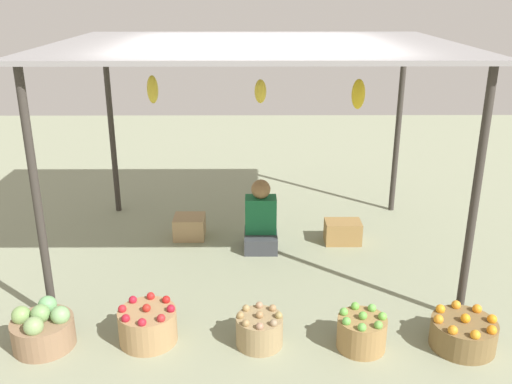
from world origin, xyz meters
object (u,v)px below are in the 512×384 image
object	(u,v)px
wooden_crate_stacked_rear	(190,227)
basket_oranges	(463,333)
basket_cabbages	(43,329)
basket_green_apples	(362,332)
basket_red_apples	(148,325)
basket_potatoes	(259,330)
wooden_crate_near_vendor	(343,232)
vendor_person	(261,222)

from	to	relation	value
wooden_crate_stacked_rear	basket_oranges	bearing A→B (deg)	-41.33
basket_cabbages	basket_green_apples	xyz separation A→B (m)	(2.54, -0.04, -0.02)
basket_red_apples	wooden_crate_stacked_rear	distance (m)	2.03
basket_potatoes	basket_green_apples	distance (m)	0.81
basket_cabbages	wooden_crate_stacked_rear	xyz separation A→B (m)	(0.95, 2.09, -0.03)
basket_green_apples	wooden_crate_stacked_rear	xyz separation A→B (m)	(-1.59, 2.13, -0.01)
basket_red_apples	basket_oranges	xyz separation A→B (m)	(2.53, -0.10, -0.02)
basket_potatoes	basket_green_apples	size ratio (longest dim) A/B	0.97
basket_red_apples	basket_green_apples	distance (m)	1.72
basket_cabbages	wooden_crate_stacked_rear	world-z (taller)	basket_cabbages
basket_cabbages	basket_red_apples	world-z (taller)	basket_cabbages
wooden_crate_stacked_rear	basket_green_apples	bearing A→B (deg)	-53.14
basket_cabbages	basket_potatoes	world-z (taller)	basket_cabbages
wooden_crate_near_vendor	vendor_person	bearing A→B (deg)	-173.22
basket_potatoes	basket_green_apples	xyz separation A→B (m)	(0.81, -0.05, 0.01)
vendor_person	basket_red_apples	bearing A→B (deg)	-118.18
basket_green_apples	basket_potatoes	bearing A→B (deg)	176.55
wooden_crate_near_vendor	basket_red_apples	bearing A→B (deg)	-135.01
basket_cabbages	wooden_crate_near_vendor	xyz separation A→B (m)	(2.69, 1.93, -0.03)
basket_red_apples	vendor_person	bearing A→B (deg)	61.82
vendor_person	basket_green_apples	xyz separation A→B (m)	(0.78, -1.86, -0.16)
vendor_person	basket_cabbages	bearing A→B (deg)	-134.09
vendor_person	basket_oranges	distance (m)	2.45
basket_green_apples	wooden_crate_stacked_rear	world-z (taller)	basket_green_apples
basket_oranges	basket_cabbages	bearing A→B (deg)	179.49
vendor_person	wooden_crate_near_vendor	size ratio (longest dim) A/B	1.94
basket_cabbages	basket_red_apples	size ratio (longest dim) A/B	1.04
vendor_person	basket_oranges	xyz separation A→B (m)	(1.59, -1.85, -0.18)
basket_potatoes	basket_red_apples	bearing A→B (deg)	176.60
vendor_person	wooden_crate_near_vendor	xyz separation A→B (m)	(0.93, 0.11, -0.17)
wooden_crate_near_vendor	wooden_crate_stacked_rear	distance (m)	1.75
vendor_person	basket_oranges	world-z (taller)	vendor_person
basket_potatoes	wooden_crate_near_vendor	bearing A→B (deg)	63.39
basket_red_apples	basket_potatoes	bearing A→B (deg)	-3.40
basket_potatoes	basket_green_apples	bearing A→B (deg)	-3.45
vendor_person	basket_oranges	size ratio (longest dim) A/B	1.51
basket_oranges	wooden_crate_near_vendor	bearing A→B (deg)	108.73
basket_potatoes	basket_oranges	world-z (taller)	basket_potatoes
basket_oranges	basket_potatoes	bearing A→B (deg)	178.52
basket_potatoes	wooden_crate_stacked_rear	bearing A→B (deg)	110.60
basket_red_apples	wooden_crate_near_vendor	bearing A→B (deg)	44.99
wooden_crate_stacked_rear	vendor_person	bearing A→B (deg)	-18.00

